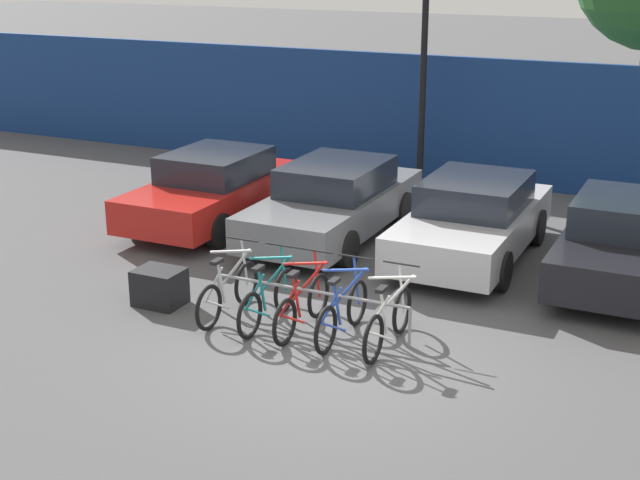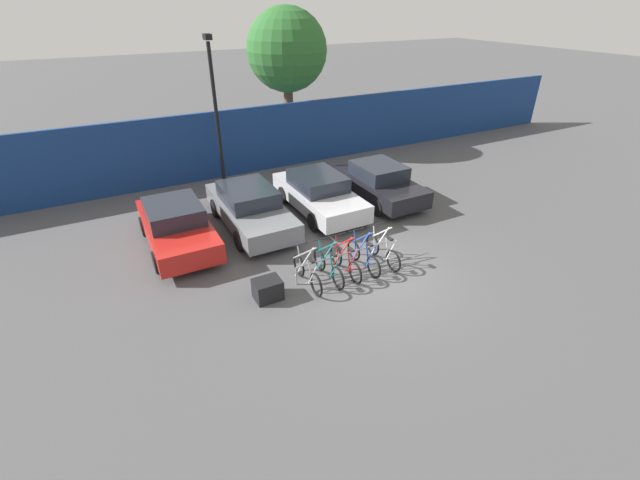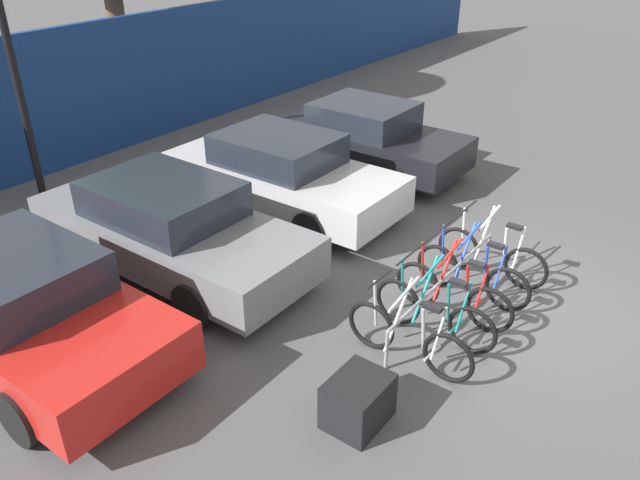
{
  "view_description": "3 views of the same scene",
  "coord_description": "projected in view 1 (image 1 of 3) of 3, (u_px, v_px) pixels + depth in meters",
  "views": [
    {
      "loc": [
        4.33,
        -9.68,
        5.1
      ],
      "look_at": [
        -0.9,
        1.38,
        1.06
      ],
      "focal_mm": 50.0,
      "sensor_mm": 36.0,
      "label": 1
    },
    {
      "loc": [
        -6.12,
        -8.04,
        6.82
      ],
      "look_at": [
        -1.11,
        1.39,
        0.74
      ],
      "focal_mm": 24.0,
      "sensor_mm": 36.0,
      "label": 2
    },
    {
      "loc": [
        -7.38,
        -2.18,
        4.97
      ],
      "look_at": [
        -1.57,
        2.13,
        1.02
      ],
      "focal_mm": 35.0,
      "sensor_mm": 36.0,
      "label": 3
    }
  ],
  "objects": [
    {
      "name": "bike_rack",
      "position": [
        310.0,
        296.0,
        12.4
      ],
      "size": [
        3.01,
        0.04,
        0.57
      ],
      "color": "gray",
      "rests_on": "ground"
    },
    {
      "name": "bicycle_teal",
      "position": [
        268.0,
        299.0,
        12.53
      ],
      "size": [
        0.68,
        1.71,
        1.05
      ],
      "rotation": [
        0.0,
        0.0,
        0.03
      ],
      "color": "black",
      "rests_on": "ground"
    },
    {
      "name": "car_grey",
      "position": [
        334.0,
        201.0,
        16.19
      ],
      "size": [
        1.91,
        4.58,
        1.4
      ],
      "color": "slate",
      "rests_on": "ground"
    },
    {
      "name": "lamp_post",
      "position": [
        424.0,
        41.0,
        18.71
      ],
      "size": [
        0.24,
        0.44,
        5.71
      ],
      "color": "black",
      "rests_on": "ground"
    },
    {
      "name": "car_red",
      "position": [
        214.0,
        188.0,
        17.05
      ],
      "size": [
        1.91,
        4.23,
        1.4
      ],
      "color": "red",
      "rests_on": "ground"
    },
    {
      "name": "car_black",
      "position": [
        625.0,
        242.0,
        13.96
      ],
      "size": [
        1.91,
        4.05,
        1.4
      ],
      "color": "black",
      "rests_on": "ground"
    },
    {
      "name": "bicycle_white",
      "position": [
        388.0,
        321.0,
        11.8
      ],
      "size": [
        0.68,
        1.71,
        1.05
      ],
      "rotation": [
        0.0,
        0.0,
        0.04
      ],
      "color": "black",
      "rests_on": "ground"
    },
    {
      "name": "ground_plane",
      "position": [
        337.0,
        356.0,
        11.67
      ],
      "size": [
        120.0,
        120.0,
        0.0
      ],
      "primitive_type": "plane",
      "color": "#4C4C4F"
    },
    {
      "name": "cargo_crate",
      "position": [
        160.0,
        287.0,
        13.26
      ],
      "size": [
        0.7,
        0.56,
        0.55
      ],
      "primitive_type": "cube",
      "color": "black",
      "rests_on": "ground"
    },
    {
      "name": "bicycle_silver",
      "position": [
        228.0,
        292.0,
        12.8
      ],
      "size": [
        0.68,
        1.71,
        1.05
      ],
      "rotation": [
        0.0,
        0.0,
        -0.03
      ],
      "color": "black",
      "rests_on": "ground"
    },
    {
      "name": "bicycle_blue",
      "position": [
        342.0,
        313.0,
        12.07
      ],
      "size": [
        0.68,
        1.71,
        1.05
      ],
      "rotation": [
        0.0,
        0.0,
        -0.06
      ],
      "color": "black",
      "rests_on": "ground"
    },
    {
      "name": "bicycle_red",
      "position": [
        302.0,
        305.0,
        12.32
      ],
      "size": [
        0.68,
        1.71,
        1.05
      ],
      "rotation": [
        0.0,
        0.0,
        -0.04
      ],
      "color": "black",
      "rests_on": "ground"
    },
    {
      "name": "hoarding_wall",
      "position": [
        517.0,
        125.0,
        19.38
      ],
      "size": [
        36.0,
        0.16,
        2.8
      ],
      "primitive_type": "cube",
      "color": "navy",
      "rests_on": "ground"
    },
    {
      "name": "car_silver",
      "position": [
        473.0,
        219.0,
        15.12
      ],
      "size": [
        1.91,
        4.35,
        1.4
      ],
      "color": "#B7B7BC",
      "rests_on": "ground"
    }
  ]
}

